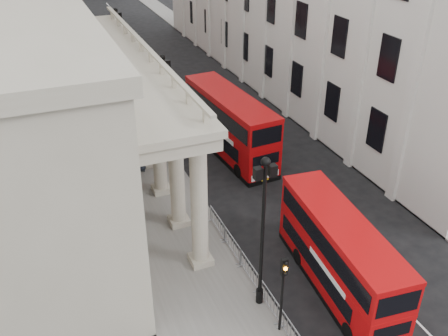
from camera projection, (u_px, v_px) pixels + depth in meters
The scene contains 14 objects.
sidewalk_west at pixel (112, 117), 45.47m from camera, with size 6.00×140.00×0.12m, color slate.
sidewalk_east at pixel (273, 93), 50.87m from camera, with size 3.00×140.00×0.12m, color slate.
kerb at pixel (144, 112), 46.43m from camera, with size 0.20×140.00×0.14m, color slate.
portico_building at pixel (17, 121), 30.41m from camera, with size 9.00×28.00×12.00m, color #A69F8B.
lamp_post_south at pixel (263, 225), 22.92m from camera, with size 1.05×0.44×8.32m.
lamp_post_mid at pixel (165, 102), 35.80m from camera, with size 1.05×0.44×8.32m.
lamp_post_north at pixel (119, 45), 48.69m from camera, with size 1.05×0.44×8.32m.
traffic_light at pixel (283, 282), 22.22m from camera, with size 0.28×0.33×4.30m.
crowd_barriers at pixel (280, 317), 23.67m from camera, with size 0.50×18.75×1.10m.
bus_near at pixel (339, 254), 25.34m from camera, with size 3.23×9.93×4.21m.
bus_far at pixel (230, 123), 38.53m from camera, with size 3.52×11.25×4.78m.
pedestrian_a at pixel (139, 212), 30.85m from camera, with size 0.56×0.37×1.54m, color black.
pedestrian_b at pixel (132, 154), 37.16m from camera, with size 0.89×0.69×1.82m, color black.
pedestrian_c at pixel (141, 160), 36.47m from camera, with size 0.82×0.53×1.68m, color black.
Camera 1 is at (-9.27, -12.59, 18.51)m, focal length 40.00 mm.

